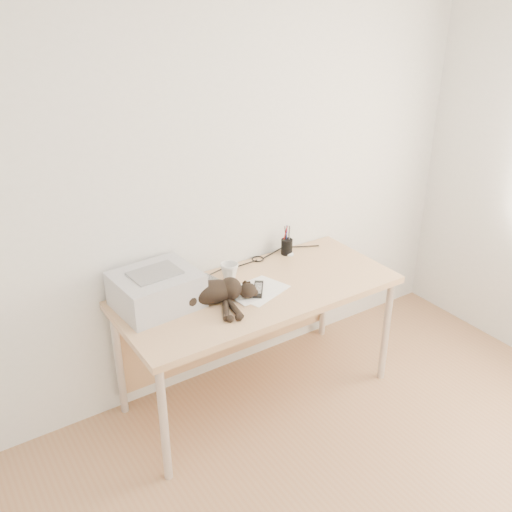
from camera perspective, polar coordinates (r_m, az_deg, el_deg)
wall_back at (r=3.27m, az=-3.26°, el=7.91°), size 3.50×0.00×3.50m
desk at (r=3.34m, az=-0.59°, el=-4.69°), size 1.60×0.70×0.74m
printer at (r=3.06m, az=-9.95°, el=-3.31°), size 0.45×0.39×0.20m
papers at (r=3.19m, az=0.11°, el=-3.46°), size 0.36×0.29×0.01m
cat at (r=3.05m, az=-4.90°, el=-3.83°), size 0.59×0.39×0.14m
mug at (r=3.30m, az=-2.67°, el=-1.55°), size 0.15×0.15×0.10m
pen_cup at (r=3.60m, az=3.10°, el=0.96°), size 0.07×0.07×0.19m
remote_grey at (r=3.29m, az=-4.32°, el=-2.48°), size 0.09×0.18×0.02m
remote_black at (r=3.18m, az=0.22°, el=-3.39°), size 0.15×0.17×0.02m
mouse at (r=3.62m, az=3.23°, el=0.46°), size 0.07×0.11×0.03m
cable_tangle at (r=3.44m, az=-2.61°, el=-1.10°), size 1.36×0.08×0.01m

